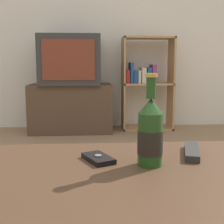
{
  "coord_description": "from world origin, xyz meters",
  "views": [
    {
      "loc": [
        -0.09,
        -0.73,
        0.75
      ],
      "look_at": [
        -0.01,
        0.37,
        0.58
      ],
      "focal_mm": 50.0,
      "sensor_mm": 36.0,
      "label": 1
    }
  ],
  "objects_px": {
    "bookshelf": "(145,81)",
    "cell_phone": "(98,158)",
    "tv_stand": "(71,108)",
    "beer_bottle": "(150,133)",
    "television": "(70,60)",
    "remote_control": "(192,151)"
  },
  "relations": [
    {
      "from": "television",
      "to": "cell_phone",
      "type": "relative_size",
      "value": 5.24
    },
    {
      "from": "bookshelf",
      "to": "cell_phone",
      "type": "bearing_deg",
      "value": -102.98
    },
    {
      "from": "television",
      "to": "bookshelf",
      "type": "bearing_deg",
      "value": 6.03
    },
    {
      "from": "tv_stand",
      "to": "television",
      "type": "bearing_deg",
      "value": -90.0
    },
    {
      "from": "bookshelf",
      "to": "cell_phone",
      "type": "xyz_separation_m",
      "value": [
        -0.62,
        -2.69,
        -0.07
      ]
    },
    {
      "from": "television",
      "to": "beer_bottle",
      "type": "xyz_separation_m",
      "value": [
        0.36,
        -2.65,
        -0.22
      ]
    },
    {
      "from": "bookshelf",
      "to": "beer_bottle",
      "type": "height_order",
      "value": "bookshelf"
    },
    {
      "from": "tv_stand",
      "to": "television",
      "type": "height_order",
      "value": "television"
    },
    {
      "from": "tv_stand",
      "to": "remote_control",
      "type": "distance_m",
      "value": 2.63
    },
    {
      "from": "bookshelf",
      "to": "cell_phone",
      "type": "distance_m",
      "value": 2.77
    },
    {
      "from": "television",
      "to": "bookshelf",
      "type": "xyz_separation_m",
      "value": [
        0.84,
        0.09,
        -0.23
      ]
    },
    {
      "from": "tv_stand",
      "to": "cell_phone",
      "type": "relative_size",
      "value": 7.29
    },
    {
      "from": "television",
      "to": "remote_control",
      "type": "bearing_deg",
      "value": -78.85
    },
    {
      "from": "television",
      "to": "tv_stand",
      "type": "bearing_deg",
      "value": 90.0
    },
    {
      "from": "cell_phone",
      "to": "remote_control",
      "type": "xyz_separation_m",
      "value": [
        0.28,
        0.04,
        0.0
      ]
    },
    {
      "from": "tv_stand",
      "to": "beer_bottle",
      "type": "bearing_deg",
      "value": -82.27
    },
    {
      "from": "television",
      "to": "beer_bottle",
      "type": "height_order",
      "value": "television"
    },
    {
      "from": "remote_control",
      "to": "bookshelf",
      "type": "bearing_deg",
      "value": 99.47
    },
    {
      "from": "television",
      "to": "beer_bottle",
      "type": "bearing_deg",
      "value": -82.25
    },
    {
      "from": "tv_stand",
      "to": "beer_bottle",
      "type": "distance_m",
      "value": 2.7
    },
    {
      "from": "beer_bottle",
      "to": "cell_phone",
      "type": "bearing_deg",
      "value": 160.7
    },
    {
      "from": "television",
      "to": "cell_phone",
      "type": "bearing_deg",
      "value": -85.1
    }
  ]
}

